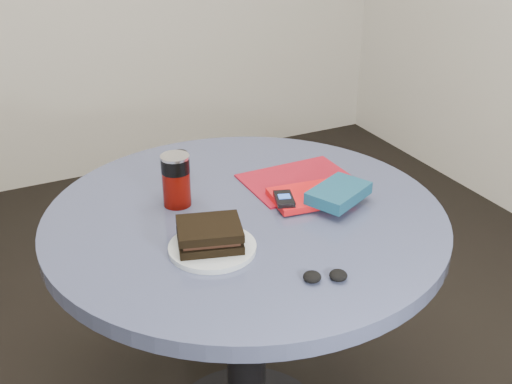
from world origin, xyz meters
name	(u,v)px	position (x,y,z in m)	size (l,w,h in m)	color
table	(246,267)	(0.00, 0.00, 0.59)	(1.00, 1.00, 0.75)	black
plate	(212,248)	(-0.14, -0.13, 0.76)	(0.20, 0.20, 0.01)	silver
sandwich	(210,234)	(-0.14, -0.12, 0.79)	(0.17, 0.15, 0.05)	black
soda_can	(176,180)	(-0.14, 0.11, 0.82)	(0.09, 0.09, 0.14)	#620B04
pepper_grinder	(181,166)	(-0.08, 0.24, 0.79)	(0.04, 0.04, 0.09)	#4B3220
magazine	(299,181)	(0.21, 0.09, 0.75)	(0.29, 0.22, 0.01)	maroon
red_book	(311,196)	(0.18, -0.02, 0.76)	(0.20, 0.13, 0.02)	red
novel	(339,193)	(0.22, -0.07, 0.79)	(0.16, 0.10, 0.03)	navy
mp3_player	(284,199)	(0.10, -0.03, 0.78)	(0.07, 0.09, 0.01)	black
headphones	(325,276)	(0.02, -0.34, 0.76)	(0.10, 0.07, 0.02)	black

